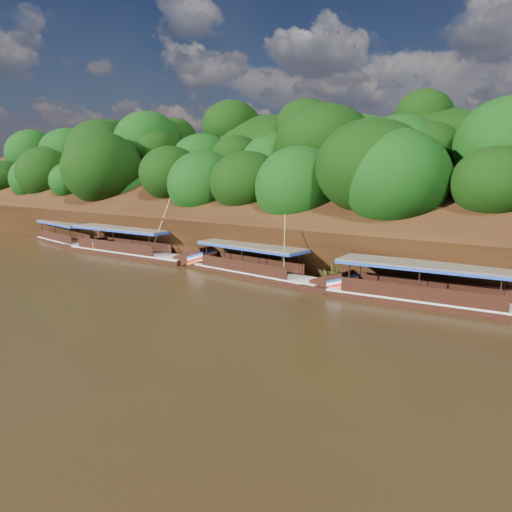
% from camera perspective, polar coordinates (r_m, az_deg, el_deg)
% --- Properties ---
extents(ground, '(160.00, 160.00, 0.00)m').
position_cam_1_polar(ground, '(31.84, -9.08, -4.63)').
color(ground, black).
rests_on(ground, ground).
extents(riverbank, '(120.00, 30.06, 19.40)m').
position_cam_1_polar(riverbank, '(49.71, 10.08, 2.74)').
color(riverbank, black).
rests_on(riverbank, ground).
extents(boat_0, '(15.42, 3.61, 7.03)m').
position_cam_1_polar(boat_0, '(30.77, 21.38, -4.62)').
color(boat_0, black).
rests_on(boat_0, ground).
extents(boat_1, '(13.82, 3.09, 5.37)m').
position_cam_1_polar(boat_1, '(36.51, 1.07, -1.78)').
color(boat_1, black).
rests_on(boat_1, ground).
extents(boat_2, '(16.82, 3.15, 5.94)m').
position_cam_1_polar(boat_2, '(46.83, -13.55, 0.59)').
color(boat_2, black).
rests_on(boat_2, ground).
extents(boat_3, '(13.32, 4.00, 2.80)m').
position_cam_1_polar(boat_3, '(56.26, -20.46, 1.69)').
color(boat_3, black).
rests_on(boat_3, ground).
extents(reeds, '(49.53, 2.15, 1.91)m').
position_cam_1_polar(reeds, '(41.18, -3.03, 0.03)').
color(reeds, '#255615').
rests_on(reeds, ground).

